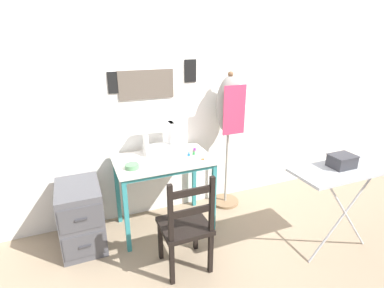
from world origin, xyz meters
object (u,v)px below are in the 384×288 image
object	(u,v)px
sewing_machine	(163,139)
ironing_board	(354,171)
scissors	(205,158)
storage_box	(342,161)
wooden_chair	(186,226)
thread_spool_mid_table	(194,153)
fabric_bowl	(132,166)
dress_form	(229,113)
thread_spool_far_edge	(195,149)
filing_cabinet	(81,216)
thread_spool_near_machine	(189,154)

from	to	relation	value
sewing_machine	ironing_board	xyz separation A→B (m)	(1.29, -1.17, -0.08)
scissors	storage_box	xyz separation A→B (m)	(0.85, -0.83, 0.17)
scissors	wooden_chair	world-z (taller)	wooden_chair
sewing_machine	thread_spool_mid_table	bearing A→B (deg)	-36.78
fabric_bowl	dress_form	size ratio (longest dim) A/B	0.08
thread_spool_far_edge	storage_box	size ratio (longest dim) A/B	0.20
sewing_machine	filing_cabinet	xyz separation A→B (m)	(-0.87, -0.16, -0.60)
thread_spool_near_machine	fabric_bowl	bearing A→B (deg)	-172.72
ironing_board	storage_box	bearing A→B (deg)	166.69
scissors	thread_spool_near_machine	bearing A→B (deg)	138.65
sewing_machine	thread_spool_mid_table	size ratio (longest dim) A/B	8.86
scissors	thread_spool_near_machine	size ratio (longest dim) A/B	3.49
scissors	storage_box	size ratio (longest dim) A/B	0.68
thread_spool_mid_table	storage_box	bearing A→B (deg)	-46.17
scissors	thread_spool_mid_table	size ratio (longest dim) A/B	3.33
filing_cabinet	dress_form	size ratio (longest dim) A/B	0.40
ironing_board	storage_box	xyz separation A→B (m)	(-0.12, 0.03, 0.10)
fabric_bowl	dress_form	world-z (taller)	dress_form
sewing_machine	wooden_chair	world-z (taller)	sewing_machine
fabric_bowl	storage_box	xyz separation A→B (m)	(1.55, -0.87, 0.15)
wooden_chair	storage_box	world-z (taller)	storage_box
thread_spool_near_machine	storage_box	bearing A→B (deg)	-44.04
thread_spool_far_edge	wooden_chair	bearing A→B (deg)	-117.82
thread_spool_near_machine	thread_spool_far_edge	bearing A→B (deg)	46.06
thread_spool_near_machine	wooden_chair	distance (m)	0.76
thread_spool_near_machine	filing_cabinet	world-z (taller)	thread_spool_near_machine
scissors	thread_spool_near_machine	distance (m)	0.17
ironing_board	scissors	bearing A→B (deg)	138.44
filing_cabinet	dress_form	distance (m)	1.81
filing_cabinet	storage_box	world-z (taller)	storage_box
sewing_machine	ironing_board	size ratio (longest dim) A/B	0.33
thread_spool_mid_table	dress_form	size ratio (longest dim) A/B	0.03
fabric_bowl	filing_cabinet	bearing A→B (deg)	166.09
thread_spool_mid_table	filing_cabinet	bearing A→B (deg)	178.31
dress_form	ironing_board	xyz separation A→B (m)	(0.55, -1.17, -0.27)
thread_spool_far_edge	fabric_bowl	bearing A→B (deg)	-164.67
sewing_machine	thread_spool_far_edge	bearing A→B (deg)	-15.89
thread_spool_mid_table	wooden_chair	bearing A→B (deg)	-117.84
fabric_bowl	wooden_chair	distance (m)	0.72
dress_form	fabric_bowl	bearing A→B (deg)	-166.24
wooden_chair	thread_spool_mid_table	bearing A→B (deg)	62.16
sewing_machine	thread_spool_near_machine	xyz separation A→B (m)	(0.20, -0.20, -0.13)
scissors	ironing_board	size ratio (longest dim) A/B	0.12
thread_spool_mid_table	thread_spool_far_edge	distance (m)	0.12
thread_spool_far_edge	ironing_board	size ratio (longest dim) A/B	0.04
filing_cabinet	scissors	bearing A→B (deg)	-7.40
thread_spool_far_edge	wooden_chair	xyz separation A→B (m)	(-0.38, -0.72, -0.37)
thread_spool_far_edge	thread_spool_near_machine	bearing A→B (deg)	-133.94
wooden_chair	ironing_board	bearing A→B (deg)	-14.90
fabric_bowl	scissors	xyz separation A→B (m)	(0.70, -0.03, -0.02)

